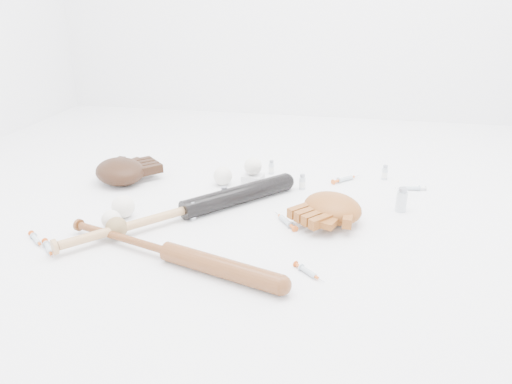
% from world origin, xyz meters
% --- Properties ---
extents(bat_dark, '(0.71, 0.77, 0.07)m').
position_xyz_m(bat_dark, '(-0.18, -0.09, 0.04)').
color(bat_dark, black).
rests_on(bat_dark, ground).
extents(bat_wood, '(0.79, 0.30, 0.06)m').
position_xyz_m(bat_wood, '(-0.14, -0.38, 0.03)').
color(bat_wood, brown).
rests_on(bat_wood, ground).
extents(glove_dark, '(0.40, 0.40, 0.10)m').
position_xyz_m(glove_dark, '(-0.57, 0.20, 0.05)').
color(glove_dark, black).
rests_on(glove_dark, ground).
extents(glove_tan, '(0.38, 0.38, 0.10)m').
position_xyz_m(glove_tan, '(0.34, 0.01, 0.05)').
color(glove_tan, brown).
rests_on(glove_tan, ground).
extents(trading_card, '(0.09, 0.10, 0.00)m').
position_xyz_m(trading_card, '(-0.57, 0.41, 0.00)').
color(trading_card, yellow).
rests_on(trading_card, ground).
extents(pedestal, '(0.09, 0.09, 0.04)m').
position_xyz_m(pedestal, '(-0.01, 0.28, 0.02)').
color(pedestal, white).
rests_on(pedestal, ground).
extents(baseball_on_pedestal, '(0.07, 0.07, 0.07)m').
position_xyz_m(baseball_on_pedestal, '(-0.01, 0.28, 0.08)').
color(baseball_on_pedestal, white).
rests_on(baseball_on_pedestal, pedestal).
extents(baseball_left, '(0.08, 0.08, 0.08)m').
position_xyz_m(baseball_left, '(-0.41, -0.12, 0.04)').
color(baseball_left, white).
rests_on(baseball_left, ground).
extents(baseball_upper, '(0.08, 0.08, 0.08)m').
position_xyz_m(baseball_upper, '(-0.13, 0.26, 0.04)').
color(baseball_upper, white).
rests_on(baseball_upper, ground).
extents(baseball_mid, '(0.07, 0.07, 0.07)m').
position_xyz_m(baseball_mid, '(-0.41, -0.21, 0.03)').
color(baseball_mid, white).
rests_on(baseball_mid, ground).
extents(baseball_aged, '(0.07, 0.07, 0.07)m').
position_xyz_m(baseball_aged, '(-0.36, -0.27, 0.04)').
color(baseball_aged, olive).
rests_on(baseball_aged, ground).
extents(syringe_0, '(0.11, 0.12, 0.02)m').
position_xyz_m(syringe_0, '(-0.53, -0.40, 0.01)').
color(syringe_0, '#ADBCC6').
rests_on(syringe_0, ground).
extents(syringe_1, '(0.12, 0.15, 0.02)m').
position_xyz_m(syringe_1, '(0.18, -0.06, 0.01)').
color(syringe_1, '#ADBCC6').
rests_on(syringe_1, ground).
extents(syringe_2, '(0.14, 0.13, 0.02)m').
position_xyz_m(syringe_2, '(0.37, 0.40, 0.01)').
color(syringe_2, '#ADBCC6').
rests_on(syringe_2, ground).
extents(syringe_3, '(0.12, 0.11, 0.02)m').
position_xyz_m(syringe_3, '(0.29, -0.38, 0.01)').
color(syringe_3, '#ADBCC6').
rests_on(syringe_3, ground).
extents(syringe_4, '(0.15, 0.05, 0.02)m').
position_xyz_m(syringe_4, '(0.64, 0.35, 0.01)').
color(syringe_4, '#ADBCC6').
rests_on(syringe_4, ground).
extents(syringe_5, '(0.12, 0.11, 0.02)m').
position_xyz_m(syringe_5, '(-0.61, -0.35, 0.01)').
color(syringe_5, '#ADBCC6').
rests_on(syringe_5, ground).
extents(vial_0, '(0.02, 0.02, 0.06)m').
position_xyz_m(vial_0, '(0.54, 0.45, 0.03)').
color(vial_0, silver).
rests_on(vial_0, ground).
extents(vial_1, '(0.03, 0.03, 0.06)m').
position_xyz_m(vial_1, '(0.20, 0.27, 0.03)').
color(vial_1, silver).
rests_on(vial_1, ground).
extents(vial_2, '(0.03, 0.03, 0.07)m').
position_xyz_m(vial_2, '(-0.08, 0.06, 0.04)').
color(vial_2, silver).
rests_on(vial_2, ground).
extents(vial_3, '(0.04, 0.04, 0.09)m').
position_xyz_m(vial_3, '(0.58, 0.13, 0.05)').
color(vial_3, silver).
rests_on(vial_3, ground).
extents(vial_4, '(0.03, 0.03, 0.07)m').
position_xyz_m(vial_4, '(-0.16, -0.08, 0.03)').
color(vial_4, silver).
rests_on(vial_4, ground).
extents(vial_5, '(0.02, 0.02, 0.06)m').
position_xyz_m(vial_5, '(0.05, 0.42, 0.03)').
color(vial_5, silver).
rests_on(vial_5, ground).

